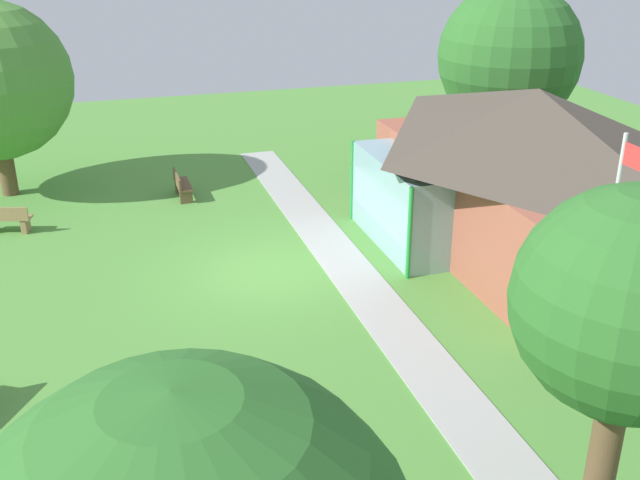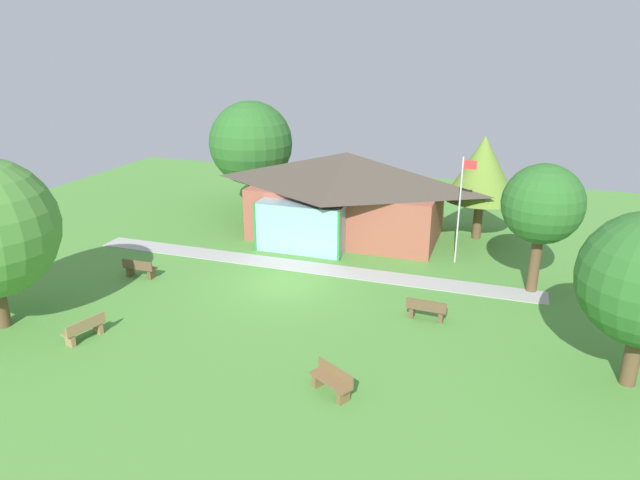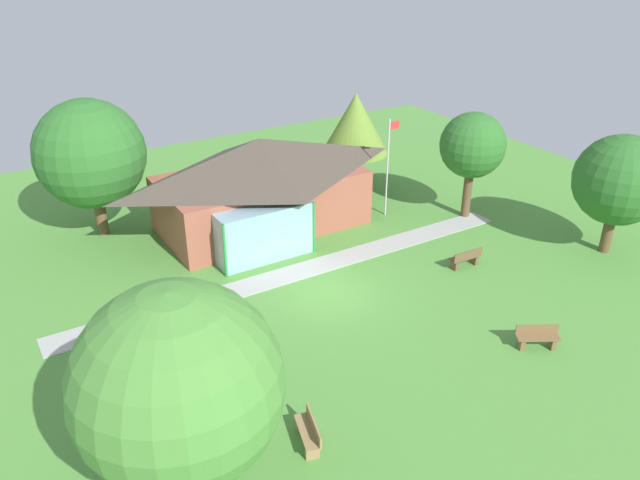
% 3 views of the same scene
% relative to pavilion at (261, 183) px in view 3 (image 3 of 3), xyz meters
% --- Properties ---
extents(ground_plane, '(44.00, 44.00, 0.00)m').
position_rel_pavilion_xyz_m(ground_plane, '(-0.55, -6.98, -2.34)').
color(ground_plane, '#54933D').
extents(pavilion, '(10.62, 6.81, 4.49)m').
position_rel_pavilion_xyz_m(pavilion, '(0.00, 0.00, 0.00)').
color(pavilion, '#A35642').
rests_on(pavilion, ground_plane).
extents(footpath, '(21.38, 1.37, 0.03)m').
position_rel_pavilion_xyz_m(footpath, '(-0.55, -4.83, -2.33)').
color(footpath, '#ADADA8').
rests_on(footpath, ground_plane).
extents(flagpole, '(0.64, 0.08, 5.05)m').
position_rel_pavilion_xyz_m(flagpole, '(6.10, -1.96, 0.46)').
color(flagpole, silver).
rests_on(flagpole, ground_plane).
extents(bench_front_left, '(0.83, 1.56, 0.84)m').
position_rel_pavilion_xyz_m(bench_front_left, '(-5.42, -13.62, -1.94)').
color(bench_front_left, '#9E7A51').
rests_on(bench_front_left, ground_plane).
extents(bench_mid_left, '(1.51, 0.46, 0.84)m').
position_rel_pavilion_xyz_m(bench_mid_left, '(-6.94, -8.30, -1.94)').
color(bench_mid_left, brown).
rests_on(bench_mid_left, ground_plane).
extents(bench_mid_right, '(1.52, 0.52, 0.84)m').
position_rel_pavilion_xyz_m(bench_mid_right, '(5.68, -8.24, -1.94)').
color(bench_mid_right, brown).
rests_on(bench_mid_right, ground_plane).
extents(bench_front_right, '(1.51, 1.14, 0.84)m').
position_rel_pavilion_xyz_m(bench_front_right, '(3.75, -13.87, -1.94)').
color(bench_front_right, brown).
rests_on(bench_front_right, ground_plane).
extents(tree_behind_pavilion_left, '(5.03, 5.03, 6.56)m').
position_rel_pavilion_xyz_m(tree_behind_pavilion_left, '(-6.92, 3.41, 1.69)').
color(tree_behind_pavilion_left, brown).
rests_on(tree_behind_pavilion_left, ground_plane).
extents(tree_behind_pavilion_right, '(3.68, 3.68, 5.43)m').
position_rel_pavilion_xyz_m(tree_behind_pavilion_right, '(6.76, 1.92, 1.41)').
color(tree_behind_pavilion_right, brown).
rests_on(tree_behind_pavilion_right, ground_plane).
extents(tree_east_hedge, '(3.23, 3.23, 5.41)m').
position_rel_pavilion_xyz_m(tree_east_hedge, '(9.46, -4.25, 1.41)').
color(tree_east_hedge, brown).
rests_on(tree_east_hedge, ground_plane).
extents(tree_far_east, '(3.98, 3.98, 5.47)m').
position_rel_pavilion_xyz_m(tree_far_east, '(12.17, -10.47, 1.12)').
color(tree_far_east, brown).
rests_on(tree_far_east, ground_plane).
extents(tree_lawn_corner, '(5.01, 5.01, 6.29)m').
position_rel_pavilion_xyz_m(tree_lawn_corner, '(-8.99, -13.75, 1.43)').
color(tree_lawn_corner, brown).
rests_on(tree_lawn_corner, ground_plane).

